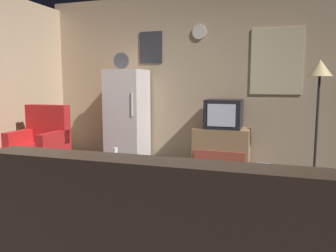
% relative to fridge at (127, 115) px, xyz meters
% --- Properties ---
extents(ground_plane, '(12.00, 12.00, 0.00)m').
position_rel_fridge_xyz_m(ground_plane, '(1.01, -2.05, -0.75)').
color(ground_plane, '#232328').
extents(wall_with_art, '(5.20, 0.12, 2.72)m').
position_rel_fridge_xyz_m(wall_with_art, '(1.02, 0.40, 0.61)').
color(wall_with_art, tan).
rests_on(wall_with_art, ground_plane).
extents(fridge, '(0.60, 0.62, 1.77)m').
position_rel_fridge_xyz_m(fridge, '(0.00, 0.00, 0.00)').
color(fridge, silver).
rests_on(fridge, ground_plane).
extents(tv_stand, '(0.84, 0.53, 0.59)m').
position_rel_fridge_xyz_m(tv_stand, '(1.59, 0.03, -0.46)').
color(tv_stand, '#9E754C').
rests_on(tv_stand, ground_plane).
extents(crt_tv, '(0.54, 0.51, 0.44)m').
position_rel_fridge_xyz_m(crt_tv, '(1.61, 0.03, 0.06)').
color(crt_tv, black).
rests_on(crt_tv, tv_stand).
extents(standing_lamp, '(0.32, 0.32, 1.59)m').
position_rel_fridge_xyz_m(standing_lamp, '(2.90, -0.20, 0.60)').
color(standing_lamp, '#332D28').
rests_on(standing_lamp, ground_plane).
extents(coffee_table, '(0.72, 0.72, 0.44)m').
position_rel_fridge_xyz_m(coffee_table, '(0.70, -1.93, -0.53)').
color(coffee_table, '#9E754C').
rests_on(coffee_table, ground_plane).
extents(wine_glass, '(0.05, 0.05, 0.15)m').
position_rel_fridge_xyz_m(wine_glass, '(0.73, -1.89, -0.24)').
color(wine_glass, silver).
rests_on(wine_glass, coffee_table).
extents(mug_ceramic_white, '(0.08, 0.08, 0.09)m').
position_rel_fridge_xyz_m(mug_ceramic_white, '(0.76, -1.97, -0.27)').
color(mug_ceramic_white, silver).
rests_on(mug_ceramic_white, coffee_table).
extents(mug_ceramic_tan, '(0.08, 0.08, 0.09)m').
position_rel_fridge_xyz_m(mug_ceramic_tan, '(0.81, -1.92, -0.27)').
color(mug_ceramic_tan, tan).
rests_on(mug_ceramic_tan, coffee_table).
extents(remote_control, '(0.16, 0.08, 0.02)m').
position_rel_fridge_xyz_m(remote_control, '(0.81, -1.82, -0.30)').
color(remote_control, black).
rests_on(remote_control, coffee_table).
extents(armchair, '(0.68, 0.68, 0.96)m').
position_rel_fridge_xyz_m(armchair, '(-0.87, -1.13, -0.42)').
color(armchair, red).
rests_on(armchair, ground_plane).
extents(book_stack, '(0.21, 0.17, 0.09)m').
position_rel_fridge_xyz_m(book_stack, '(2.22, -0.06, -0.71)').
color(book_stack, '#C7703B').
rests_on(book_stack, ground_plane).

